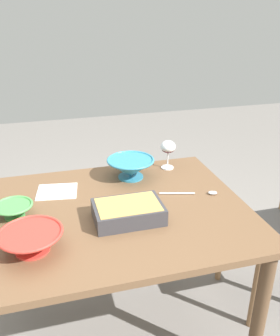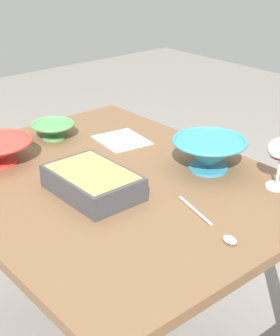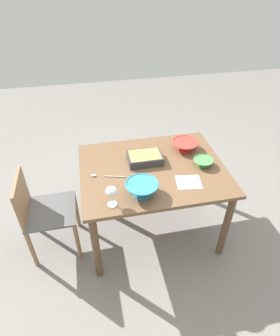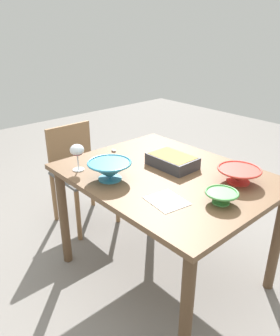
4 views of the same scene
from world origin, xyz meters
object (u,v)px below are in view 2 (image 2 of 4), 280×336
dining_table (111,206)px  casserole_dish (93,181)px  serving_bowl (53,129)px  small_bowl (209,153)px  serving_spoon (216,228)px  napkin (122,140)px

dining_table → casserole_dish: size_ratio=4.15×
dining_table → serving_bowl: 0.44m
dining_table → casserole_dish: 0.18m
dining_table → small_bowl: (-0.15, -0.29, 0.16)m
dining_table → serving_spoon: 0.44m
serving_spoon → casserole_dish: bearing=18.2°
dining_table → serving_spoon: (-0.43, -0.03, 0.11)m
small_bowl → dining_table: bearing=62.3°
serving_spoon → serving_bowl: bearing=-1.5°
small_bowl → serving_spoon: (-0.27, 0.27, -0.05)m
casserole_dish → serving_spoon: size_ratio=1.05×
casserole_dish → serving_spoon: (-0.38, -0.13, -0.03)m
serving_bowl → napkin: serving_bowl is taller
serving_spoon → napkin: (0.66, -0.21, -0.01)m
dining_table → serving_bowl: bearing=-6.7°
casserole_dish → dining_table: bearing=-65.0°
casserole_dish → small_bowl: (-0.11, -0.39, 0.02)m
casserole_dish → small_bowl: small_bowl is taller
small_bowl → serving_spoon: bearing=135.7°
napkin → serving_spoon: bearing=162.5°
casserole_dish → small_bowl: size_ratio=1.17×
casserole_dish → serving_spoon: casserole_dish is taller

